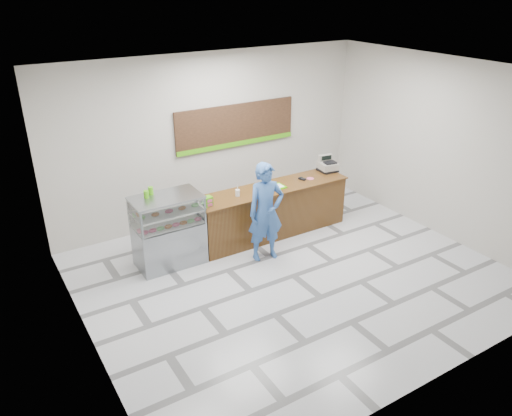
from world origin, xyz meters
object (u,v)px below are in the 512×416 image
display_case (168,230)px  cash_register (327,165)px  sales_counter (272,211)px  serving_tray (275,187)px  customer (266,212)px

display_case → cash_register: 3.75m
sales_counter → serving_tray: size_ratio=7.99×
sales_counter → customer: customer is taller
cash_register → serving_tray: 1.49m
display_case → customer: size_ratio=0.71×
cash_register → customer: size_ratio=0.22×
customer → display_case: bearing=165.6°
display_case → customer: 1.78m
cash_register → serving_tray: (-1.47, -0.20, -0.11)m
sales_counter → cash_register: size_ratio=7.79×
sales_counter → display_case: bearing=-180.0°
sales_counter → customer: size_ratio=1.75×
display_case → customer: (1.61, -0.73, 0.25)m
serving_tray → customer: customer is taller
sales_counter → cash_register: cash_register is taller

